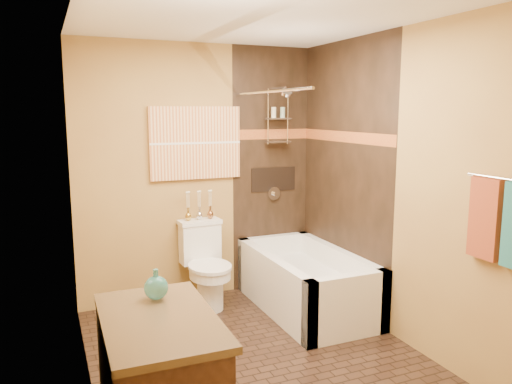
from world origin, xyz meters
TOP-DOWN VIEW (x-y plane):
  - floor at (0.00, 0.00)m, footprint 3.00×3.00m
  - wall_left at (-1.20, 0.00)m, footprint 0.02×3.00m
  - wall_right at (1.20, 0.00)m, footprint 0.02×3.00m
  - wall_back at (0.00, 1.50)m, footprint 2.40×0.02m
  - wall_front at (0.00, -1.50)m, footprint 2.40×0.02m
  - ceiling at (0.00, 0.00)m, footprint 3.00×3.00m
  - alcove_tile_back at (0.78, 1.49)m, footprint 0.85×0.01m
  - alcove_tile_right at (1.19, 0.75)m, footprint 0.01×1.50m
  - mosaic_band_back at (0.78, 1.48)m, footprint 0.85×0.01m
  - mosaic_band_right at (1.18, 0.75)m, footprint 0.01×1.50m
  - alcove_niche at (0.80, 1.48)m, footprint 0.50×0.01m
  - shower_fixtures at (0.80, 1.38)m, footprint 0.24×0.33m
  - curtain_rod at (0.40, 0.75)m, footprint 0.03×1.55m
  - towel_bar at (1.15, -1.05)m, footprint 0.02×0.55m
  - towel_rust at (1.16, -0.92)m, footprint 0.05×0.22m
  - sunset_painting at (-0.04, 1.48)m, footprint 0.90×0.04m
  - vanity_mirror at (-1.19, -0.80)m, footprint 0.01×1.00m
  - bathtub at (0.80, 0.75)m, footprint 0.80×1.50m
  - toilet at (-0.04, 1.21)m, footprint 0.42×0.61m
  - teal_bottle at (-0.87, -0.55)m, footprint 0.14×0.14m
  - bud_vases at (-0.04, 1.39)m, footprint 0.28×0.06m

SIDE VIEW (x-z plane):
  - floor at x=0.00m, z-range 0.00..0.00m
  - bathtub at x=0.80m, z-range -0.05..0.50m
  - toilet at x=-0.04m, z-range 0.00..0.81m
  - teal_bottle at x=-0.87m, z-range 0.80..1.01m
  - bud_vases at x=-0.04m, z-range 0.82..1.10m
  - alcove_niche at x=0.80m, z-range 1.02..1.27m
  - towel_rust at x=1.16m, z-range 0.92..1.44m
  - wall_left at x=-1.20m, z-range 0.00..2.50m
  - wall_right at x=1.20m, z-range 0.00..2.50m
  - wall_back at x=0.00m, z-range 0.00..2.50m
  - wall_front at x=0.00m, z-range 0.00..2.50m
  - alcove_tile_back at x=0.78m, z-range 0.00..2.50m
  - alcove_tile_right at x=1.19m, z-range 0.00..2.50m
  - towel_bar at x=1.15m, z-range 1.44..1.46m
  - vanity_mirror at x=-1.19m, z-range 1.05..1.95m
  - sunset_painting at x=-0.04m, z-range 1.20..1.90m
  - mosaic_band_back at x=0.78m, z-range 1.57..1.67m
  - mosaic_band_right at x=1.18m, z-range 1.57..1.67m
  - shower_fixtures at x=0.80m, z-range 1.08..2.25m
  - curtain_rod at x=0.40m, z-range 2.01..2.03m
  - ceiling at x=0.00m, z-range 2.50..2.50m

